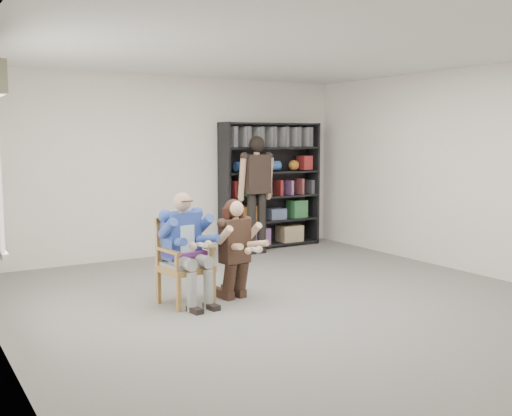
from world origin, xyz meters
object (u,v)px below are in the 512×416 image
seated_man (185,248)px  bookshelf (270,185)px  armchair (185,261)px  kneeling_woman (236,250)px  standing_man (257,196)px

seated_man → bookshelf: bearing=35.4°
armchair → kneeling_woman: kneeling_woman is taller
seated_man → armchair: bearing=0.0°
armchair → bookshelf: bookshelf is taller
seated_man → standing_man: size_ratio=0.68×
seated_man → kneeling_woman: (0.58, -0.12, -0.05)m
kneeling_woman → standing_man: size_ratio=0.62×
seated_man → kneeling_woman: bearing=-19.1°
seated_man → kneeling_woman: size_ratio=1.09×
seated_man → standing_man: 3.08m
bookshelf → kneeling_woman: bearing=-129.0°
kneeling_woman → bookshelf: size_ratio=0.55×
kneeling_woman → standing_man: standing_man is taller
bookshelf → standing_man: 0.65m
kneeling_woman → standing_man: (1.63, 2.24, 0.35)m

